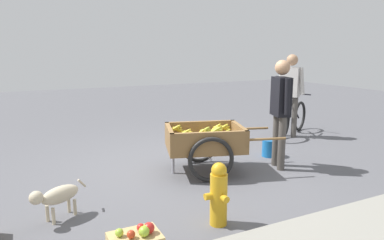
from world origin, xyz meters
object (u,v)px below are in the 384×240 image
(bicycle, at_px, (292,119))
(plastic_bucket, at_px, (269,148))
(dog, at_px, (57,196))
(fire_hydrant, at_px, (219,194))
(vendor_person, at_px, (281,104))
(fruit_cart, at_px, (205,143))
(cyclist_person, at_px, (291,88))

(bicycle, height_order, plastic_bucket, bicycle)
(bicycle, relative_size, dog, 2.45)
(dog, bearing_deg, fire_hydrant, 150.39)
(bicycle, bearing_deg, vendor_person, 43.51)
(fruit_cart, distance_m, plastic_bucket, 1.39)
(vendor_person, xyz_separation_m, cyclist_person, (-1.48, -1.46, 0.04))
(vendor_person, bearing_deg, cyclist_person, -135.38)
(cyclist_person, distance_m, plastic_bucket, 1.79)
(fire_hydrant, height_order, plastic_bucket, fire_hydrant)
(cyclist_person, relative_size, plastic_bucket, 5.86)
(plastic_bucket, bearing_deg, bicycle, -143.59)
(cyclist_person, distance_m, dog, 5.09)
(fruit_cart, height_order, fire_hydrant, fruit_cart)
(vendor_person, height_order, dog, vendor_person)
(fruit_cart, bearing_deg, vendor_person, 163.21)
(cyclist_person, bearing_deg, fire_hydrant, 39.17)
(dog, distance_m, plastic_bucket, 3.57)
(fruit_cart, bearing_deg, cyclist_person, -156.26)
(vendor_person, bearing_deg, fruit_cart, -16.79)
(bicycle, bearing_deg, fire_hydrant, 38.78)
(bicycle, height_order, cyclist_person, cyclist_person)
(dog, xyz_separation_m, fire_hydrant, (-1.48, 0.84, 0.06))
(fruit_cart, relative_size, bicycle, 1.21)
(fire_hydrant, bearing_deg, fruit_cart, -113.37)
(fire_hydrant, bearing_deg, plastic_bucket, -139.67)
(fire_hydrant, xyz_separation_m, plastic_bucket, (-1.98, -1.68, -0.19))
(cyclist_person, bearing_deg, bicycle, -151.85)
(vendor_person, xyz_separation_m, bicycle, (-1.62, -1.54, -0.63))
(fruit_cart, relative_size, plastic_bucket, 6.24)
(bicycle, distance_m, dog, 5.18)
(vendor_person, distance_m, bicycle, 2.32)
(dog, height_order, fire_hydrant, fire_hydrant)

